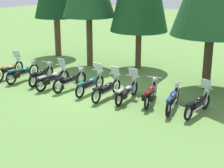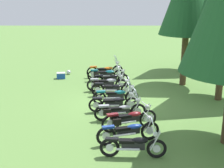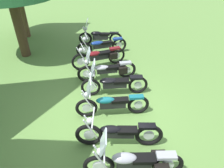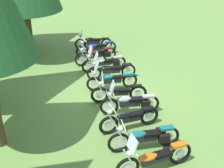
# 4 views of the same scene
# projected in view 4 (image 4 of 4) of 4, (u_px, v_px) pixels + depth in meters

# --- Properties ---
(ground_plane) EXTENTS (80.00, 80.00, 0.00)m
(ground_plane) POSITION_uv_depth(u_px,v_px,m) (113.00, 89.00, 13.19)
(ground_plane) COLOR #608C42
(motorcycle_0) EXTENTS (0.85, 2.38, 1.38)m
(motorcycle_0) POSITION_uv_depth(u_px,v_px,m) (154.00, 158.00, 8.46)
(motorcycle_0) COLOR black
(motorcycle_0) RESTS_ON ground_plane
(motorcycle_1) EXTENTS (0.68, 2.35, 1.01)m
(motorcycle_1) POSITION_uv_depth(u_px,v_px,m) (146.00, 137.00, 9.36)
(motorcycle_1) COLOR black
(motorcycle_1) RESTS_ON ground_plane
(motorcycle_2) EXTENTS (0.83, 2.21, 1.01)m
(motorcycle_2) POSITION_uv_depth(u_px,v_px,m) (129.00, 118.00, 10.33)
(motorcycle_2) COLOR black
(motorcycle_2) RESTS_ON ground_plane
(motorcycle_3) EXTENTS (0.75, 2.29, 1.37)m
(motorcycle_3) POSITION_uv_depth(u_px,v_px,m) (130.00, 102.00, 11.23)
(motorcycle_3) COLOR black
(motorcycle_3) RESTS_ON ground_plane
(motorcycle_4) EXTENTS (0.73, 2.29, 1.02)m
(motorcycle_4) POSITION_uv_depth(u_px,v_px,m) (119.00, 92.00, 12.00)
(motorcycle_4) COLOR black
(motorcycle_4) RESTS_ON ground_plane
(motorcycle_5) EXTENTS (0.64, 2.27, 1.35)m
(motorcycle_5) POSITION_uv_depth(u_px,v_px,m) (111.00, 80.00, 13.00)
(motorcycle_5) COLOR black
(motorcycle_5) RESTS_ON ground_plane
(motorcycle_6) EXTENTS (0.61, 2.33, 1.35)m
(motorcycle_6) POSITION_uv_depth(u_px,v_px,m) (111.00, 70.00, 13.94)
(motorcycle_6) COLOR black
(motorcycle_6) RESTS_ON ground_plane
(motorcycle_7) EXTENTS (0.79, 2.25, 1.36)m
(motorcycle_7) POSITION_uv_depth(u_px,v_px,m) (105.00, 63.00, 14.76)
(motorcycle_7) COLOR black
(motorcycle_7) RESTS_ON ground_plane
(motorcycle_8) EXTENTS (0.99, 2.24, 1.03)m
(motorcycle_8) POSITION_uv_depth(u_px,v_px,m) (97.00, 55.00, 15.62)
(motorcycle_8) COLOR black
(motorcycle_8) RESTS_ON ground_plane
(motorcycle_9) EXTENTS (0.88, 2.33, 1.01)m
(motorcycle_9) POSITION_uv_depth(u_px,v_px,m) (96.00, 48.00, 16.60)
(motorcycle_9) COLOR black
(motorcycle_9) RESTS_ON ground_plane
(motorcycle_10) EXTENTS (0.69, 2.21, 1.34)m
(motorcycle_10) POSITION_uv_depth(u_px,v_px,m) (93.00, 42.00, 17.53)
(motorcycle_10) COLOR black
(motorcycle_10) RESTS_ON ground_plane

